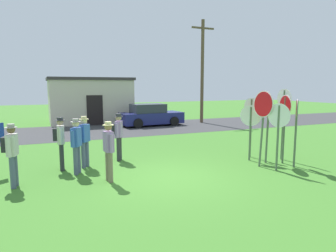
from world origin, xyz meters
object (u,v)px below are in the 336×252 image
object	(u,v)px
stop_sign_rear_right	(263,114)
stop_sign_leaning_right	(278,125)
stop_sign_rear_left	(268,115)
person_in_blue	(76,143)
stop_sign_low_front	(296,123)
person_near_signs	(85,139)
person_holding_notes	(118,133)
person_with_sunhat	(60,140)
stop_sign_center_cluster	(251,118)
person_on_left	(12,151)
stop_sign_nearest	(285,117)
stop_sign_far_back	(251,123)
stop_sign_leaning_left	(284,112)
utility_pole	(202,70)
person_in_teal	(109,148)
parked_car_on_street	(151,116)

from	to	relation	value
stop_sign_rear_right	stop_sign_leaning_right	distance (m)	0.68
stop_sign_rear_right	stop_sign_rear_left	bearing A→B (deg)	30.37
stop_sign_leaning_right	person_in_blue	distance (m)	6.42
stop_sign_low_front	person_near_signs	world-z (taller)	stop_sign_low_front
stop_sign_rear_right	stop_sign_rear_left	size ratio (longest dim) A/B	1.04
stop_sign_rear_left	person_near_signs	world-z (taller)	stop_sign_rear_left
person_near_signs	person_holding_notes	world-z (taller)	same
person_with_sunhat	stop_sign_center_cluster	bearing A→B (deg)	-8.00
stop_sign_low_front	person_on_left	bearing A→B (deg)	169.89
stop_sign_low_front	stop_sign_rear_right	bearing A→B (deg)	148.99
stop_sign_nearest	person_holding_notes	xyz separation A→B (m)	(-5.26, 2.72, -0.65)
stop_sign_nearest	person_in_blue	xyz separation A→B (m)	(-6.87, 1.56, -0.67)
stop_sign_far_back	stop_sign_leaning_right	xyz separation A→B (m)	(-0.04, -1.43, 0.10)
stop_sign_leaning_right	person_on_left	xyz separation A→B (m)	(-7.76, 1.55, -0.49)
stop_sign_rear_right	person_with_sunhat	world-z (taller)	stop_sign_rear_right
stop_sign_rear_left	stop_sign_far_back	size ratio (longest dim) A/B	1.21
stop_sign_leaning_left	person_holding_notes	distance (m)	6.14
stop_sign_far_back	person_near_signs	bearing A→B (deg)	166.02
person_in_blue	person_holding_notes	size ratio (longest dim) A/B	1.00
stop_sign_leaning_left	stop_sign_leaning_right	xyz separation A→B (m)	(-1.24, -1.06, -0.29)
utility_pole	person_with_sunhat	xyz separation A→B (m)	(-10.60, -9.39, -2.92)
stop_sign_leaning_left	utility_pole	bearing A→B (deg)	75.35
stop_sign_nearest	person_in_blue	world-z (taller)	stop_sign_nearest
person_on_left	stop_sign_center_cluster	bearing A→B (deg)	2.09
stop_sign_low_front	stop_sign_leaning_left	distance (m)	1.16
stop_sign_rear_right	person_near_signs	world-z (taller)	stop_sign_rear_right
stop_sign_center_cluster	person_with_sunhat	distance (m)	6.94
stop_sign_leaning_left	stop_sign_far_back	distance (m)	1.31
person_holding_notes	stop_sign_rear_left	bearing A→B (deg)	-27.37
stop_sign_rear_left	stop_sign_nearest	size ratio (longest dim) A/B	1.02
stop_sign_low_front	person_on_left	world-z (taller)	stop_sign_low_front
stop_sign_center_cluster	person_on_left	world-z (taller)	stop_sign_center_cluster
stop_sign_nearest	utility_pole	bearing A→B (deg)	74.12
person_in_teal	stop_sign_leaning_right	bearing A→B (deg)	-11.00
utility_pole	stop_sign_center_cluster	size ratio (longest dim) A/B	3.27
person_near_signs	person_on_left	distance (m)	2.45
stop_sign_rear_left	stop_sign_low_front	size ratio (longest dim) A/B	1.07
stop_sign_rear_right	stop_sign_leaning_left	xyz separation A→B (m)	(1.38, 0.48, -0.01)
person_in_teal	person_holding_notes	world-z (taller)	same
stop_sign_rear_right	stop_sign_nearest	xyz separation A→B (m)	(0.99, 0.02, -0.14)
stop_sign_far_back	person_in_teal	size ratio (longest dim) A/B	1.18
utility_pole	stop_sign_leaning_left	xyz separation A→B (m)	(-2.91, -11.15, -2.15)
utility_pole	stop_sign_low_front	distance (m)	12.86
parked_car_on_street	person_near_signs	distance (m)	10.93
stop_sign_leaning_left	person_in_teal	world-z (taller)	stop_sign_leaning_left
stop_sign_far_back	person_on_left	size ratio (longest dim) A/B	1.18
stop_sign_leaning_right	person_holding_notes	xyz separation A→B (m)	(-4.41, 3.34, -0.49)
stop_sign_rear_right	stop_sign_low_front	size ratio (longest dim) A/B	1.12
stop_sign_leaning_right	person_near_signs	bearing A→B (deg)	153.33
person_with_sunhat	stop_sign_rear_right	bearing A→B (deg)	-19.45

